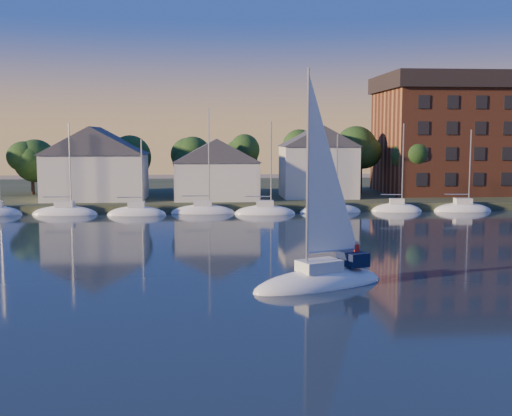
{
  "coord_description": "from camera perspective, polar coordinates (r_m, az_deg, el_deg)",
  "views": [
    {
      "loc": [
        -7.49,
        -28.48,
        9.39
      ],
      "look_at": [
        -3.51,
        22.0,
        3.71
      ],
      "focal_mm": 45.0,
      "sensor_mm": 36.0,
      "label": 1
    }
  ],
  "objects": [
    {
      "name": "ground",
      "position": [
        30.91,
        9.93,
        -11.39
      ],
      "size": [
        260.0,
        260.0,
        0.0
      ],
      "primitive_type": "plane",
      "color": "black",
      "rests_on": "ground"
    },
    {
      "name": "clubhouse_east",
      "position": [
        88.9,
        5.54,
        4.18
      ],
      "size": [
        10.5,
        8.4,
        9.8
      ],
      "color": "silver",
      "rests_on": "shoreline_land"
    },
    {
      "name": "condo_block",
      "position": [
        102.22,
        19.56,
        6.26
      ],
      "size": [
        31.0,
        17.0,
        17.4
      ],
      "color": "brown",
      "rests_on": "shoreline_land"
    },
    {
      "name": "tree_line",
      "position": [
        91.99,
        1.42,
        5.02
      ],
      "size": [
        93.4,
        5.4,
        8.9
      ],
      "color": "#3B281B",
      "rests_on": "shoreline_land"
    },
    {
      "name": "hero_sailboat",
      "position": [
        40.84,
        5.8,
        -6.06
      ],
      "size": [
        9.82,
        6.63,
        14.59
      ],
      "rotation": [
        0.0,
        0.0,
        3.57
      ],
      "color": "white",
      "rests_on": "ground"
    },
    {
      "name": "shoreline_land",
      "position": [
        104.17,
        -0.37,
        1.23
      ],
      "size": [
        160.0,
        50.0,
        2.0
      ],
      "primitive_type": "cube",
      "color": "#2F3A22",
      "rests_on": "ground"
    },
    {
      "name": "wooden_dock",
      "position": [
        81.37,
        0.8,
        -0.23
      ],
      "size": [
        120.0,
        3.0,
        1.0
      ],
      "primitive_type": "cube",
      "color": "brown",
      "rests_on": "ground"
    },
    {
      "name": "moored_fleet",
      "position": [
        78.03,
        -4.85,
        -0.46
      ],
      "size": [
        71.5,
        2.4,
        12.05
      ],
      "color": "white",
      "rests_on": "ground"
    },
    {
      "name": "clubhouse_centre",
      "position": [
        85.6,
        -3.51,
        3.54
      ],
      "size": [
        11.55,
        8.4,
        8.08
      ],
      "color": "silver",
      "rests_on": "shoreline_land"
    },
    {
      "name": "clubhouse_west",
      "position": [
        87.75,
        -14.06,
        3.95
      ],
      "size": [
        13.65,
        9.45,
        9.64
      ],
      "color": "silver",
      "rests_on": "shoreline_land"
    }
  ]
}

